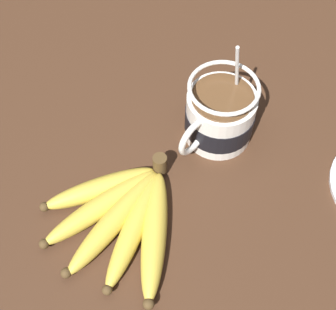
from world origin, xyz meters
TOP-DOWN VIEW (x-y plane):
  - table at (0.00, 0.00)cm, footprint 103.00×103.00cm
  - coffee_mug at (-3.19, -0.05)cm, footprint 13.94×10.09cm
  - banana_bunch at (16.55, -0.37)cm, footprint 20.63×21.74cm

SIDE VIEW (x-z plane):
  - table at x=0.00cm, z-range 0.00..2.78cm
  - banana_bunch at x=16.55cm, z-range 2.30..6.30cm
  - coffee_mug at x=-3.19cm, z-range -1.02..15.38cm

